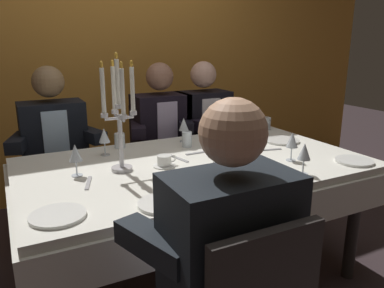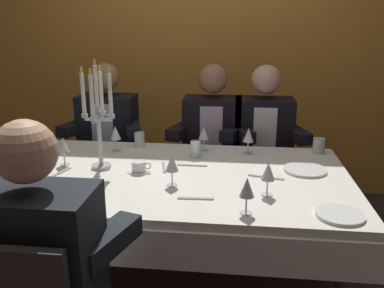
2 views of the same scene
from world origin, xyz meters
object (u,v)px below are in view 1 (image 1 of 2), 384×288
(wine_glass_0, at_px, (222,122))
(wine_glass_3, at_px, (304,153))
(wine_glass_5, at_px, (292,141))
(water_tumbler_0, at_px, (266,123))
(dinner_plate_3, at_px, (163,204))
(seated_diner_3, at_px, (203,123))
(dinner_plate_2, at_px, (282,140))
(wine_glass_1, at_px, (184,125))
(water_tumbler_2, at_px, (187,139))
(dinner_plate_1, at_px, (58,216))
(seated_diner_1, at_px, (230,252))
(dining_table, at_px, (195,181))
(wine_glass_6, at_px, (214,148))
(coffee_cup_0, at_px, (165,162))
(wine_glass_4, at_px, (104,136))
(water_tumbler_1, at_px, (120,141))
(seated_diner_0, at_px, (54,140))
(wine_glass_2, at_px, (75,154))
(seated_diner_2, at_px, (161,128))
(candelabra, at_px, (119,116))
(dinner_plate_0, at_px, (354,161))

(wine_glass_0, distance_m, wine_glass_3, 0.83)
(wine_glass_5, xyz_separation_m, water_tumbler_0, (0.36, 0.69, -0.07))
(dinner_plate_3, xyz_separation_m, seated_diner_3, (0.92, 1.35, -0.01))
(dinner_plate_2, xyz_separation_m, wine_glass_1, (-0.59, 0.30, 0.11))
(wine_glass_3, height_order, water_tumbler_2, wine_glass_3)
(dinner_plate_1, bearing_deg, water_tumbler_0, 26.90)
(dinner_plate_1, bearing_deg, dinner_plate_2, 18.07)
(wine_glass_5, bearing_deg, dinner_plate_3, -165.65)
(water_tumbler_0, bearing_deg, wine_glass_5, -117.43)
(seated_diner_1, bearing_deg, dining_table, 69.29)
(seated_diner_1, bearing_deg, dinner_plate_3, 97.52)
(wine_glass_6, distance_m, coffee_cup_0, 0.28)
(dinner_plate_2, distance_m, dinner_plate_3, 1.25)
(water_tumbler_0, bearing_deg, dinner_plate_1, -153.10)
(dinner_plate_2, distance_m, wine_glass_4, 1.17)
(seated_diner_1, distance_m, seated_diner_3, 1.97)
(wine_glass_4, height_order, water_tumbler_1, wine_glass_4)
(wine_glass_0, height_order, wine_glass_4, same)
(wine_glass_0, relative_size, coffee_cup_0, 1.24)
(seated_diner_0, height_order, seated_diner_3, same)
(wine_glass_4, bearing_deg, seated_diner_1, -86.02)
(wine_glass_2, height_order, seated_diner_2, seated_diner_2)
(coffee_cup_0, bearing_deg, wine_glass_2, 171.39)
(wine_glass_3, bearing_deg, wine_glass_0, 88.52)
(dining_table, relative_size, coffee_cup_0, 14.70)
(dinner_plate_2, height_order, water_tumbler_0, water_tumbler_0)
(candelabra, bearing_deg, seated_diner_3, 41.86)
(water_tumbler_0, bearing_deg, seated_diner_2, 148.40)
(seated_diner_3, bearing_deg, wine_glass_5, -92.16)
(wine_glass_2, distance_m, water_tumbler_0, 1.54)
(dining_table, relative_size, wine_glass_3, 11.83)
(wine_glass_2, relative_size, water_tumbler_0, 1.76)
(wine_glass_1, distance_m, water_tumbler_1, 0.43)
(wine_glass_2, bearing_deg, wine_glass_1, 24.56)
(seated_diner_0, bearing_deg, candelabra, -75.01)
(wine_glass_5, xyz_separation_m, wine_glass_6, (-0.47, 0.07, 0.00))
(dinner_plate_0, relative_size, wine_glass_1, 1.26)
(wine_glass_3, bearing_deg, seated_diner_0, 127.85)
(dinner_plate_0, xyz_separation_m, wine_glass_1, (-0.66, 0.84, 0.11))
(wine_glass_1, bearing_deg, seated_diner_3, 49.50)
(wine_glass_1, relative_size, water_tumbler_1, 1.74)
(dinner_plate_3, height_order, water_tumbler_2, water_tumbler_2)
(candelabra, distance_m, dinner_plate_0, 1.31)
(wine_glass_5, xyz_separation_m, seated_diner_3, (0.04, 1.12, -0.12))
(water_tumbler_2, bearing_deg, dinner_plate_0, -45.82)
(wine_glass_2, height_order, wine_glass_3, same)
(wine_glass_0, distance_m, seated_diner_3, 0.52)
(dining_table, distance_m, water_tumbler_0, 0.98)
(wine_glass_1, height_order, water_tumbler_1, wine_glass_1)
(water_tumbler_0, relative_size, coffee_cup_0, 0.71)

